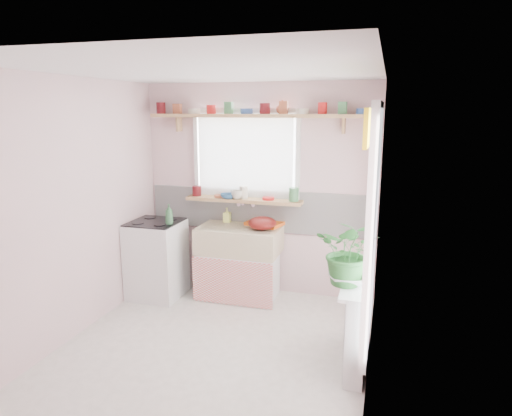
# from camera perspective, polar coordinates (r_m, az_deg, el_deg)

# --- Properties ---
(room) EXTENTS (3.20, 3.20, 3.20)m
(room) POSITION_cam_1_polar(r_m,az_deg,el_deg) (4.57, 5.77, 1.83)
(room) COLOR white
(room) RESTS_ON ground
(sink_unit) EXTENTS (0.95, 0.65, 1.11)m
(sink_unit) POSITION_cam_1_polar(r_m,az_deg,el_deg) (5.41, -2.10, -6.75)
(sink_unit) COLOR white
(sink_unit) RESTS_ON ground
(cooker) EXTENTS (0.58, 0.58, 0.93)m
(cooker) POSITION_cam_1_polar(r_m,az_deg,el_deg) (5.55, -12.31, -6.21)
(cooker) COLOR white
(cooker) RESTS_ON ground
(radiator_ledge) EXTENTS (0.22, 0.95, 0.78)m
(radiator_ledge) POSITION_cam_1_polar(r_m,az_deg,el_deg) (4.17, 12.64, -13.55)
(radiator_ledge) COLOR white
(radiator_ledge) RESTS_ON ground
(windowsill) EXTENTS (1.40, 0.22, 0.04)m
(windowsill) POSITION_cam_1_polar(r_m,az_deg,el_deg) (5.40, -1.54, 1.00)
(windowsill) COLOR tan
(windowsill) RESTS_ON room
(pine_shelf) EXTENTS (2.52, 0.24, 0.04)m
(pine_shelf) POSITION_cam_1_polar(r_m,az_deg,el_deg) (5.24, -0.04, 11.46)
(pine_shelf) COLOR tan
(pine_shelf) RESTS_ON room
(shelf_crockery) EXTENTS (2.47, 0.11, 0.12)m
(shelf_crockery) POSITION_cam_1_polar(r_m,az_deg,el_deg) (5.25, -0.50, 12.27)
(shelf_crockery) COLOR #590F14
(shelf_crockery) RESTS_ON pine_shelf
(sill_crockery) EXTENTS (1.35, 0.11, 0.12)m
(sill_crockery) POSITION_cam_1_polar(r_m,az_deg,el_deg) (5.38, -1.54, 1.80)
(sill_crockery) COLOR #590F14
(sill_crockery) RESTS_ON windowsill
(dish_tray) EXTENTS (0.47, 0.40, 0.04)m
(dish_tray) POSITION_cam_1_polar(r_m,az_deg,el_deg) (5.40, 1.15, -1.91)
(dish_tray) COLOR orange
(dish_tray) RESTS_ON sink_unit
(colander) EXTENTS (0.40, 0.40, 0.15)m
(colander) POSITION_cam_1_polar(r_m,az_deg,el_deg) (5.19, 0.79, -1.90)
(colander) COLOR #5E1210
(colander) RESTS_ON sink_unit
(jade_plant) EXTENTS (0.57, 0.52, 0.56)m
(jade_plant) POSITION_cam_1_polar(r_m,az_deg,el_deg) (3.80, 11.62, -5.37)
(jade_plant) COLOR #28652A
(jade_plant) RESTS_ON radiator_ledge
(fruit_bowl) EXTENTS (0.40, 0.40, 0.08)m
(fruit_bowl) POSITION_cam_1_polar(r_m,az_deg,el_deg) (3.90, 11.51, -8.61)
(fruit_bowl) COLOR silver
(fruit_bowl) RESTS_ON radiator_ledge
(herb_pot) EXTENTS (0.14, 0.11, 0.23)m
(herb_pot) POSITION_cam_1_polar(r_m,az_deg,el_deg) (3.93, 13.38, -7.48)
(herb_pot) COLOR #28642A
(herb_pot) RESTS_ON radiator_ledge
(soap_bottle_sink) EXTENTS (0.08, 0.08, 0.18)m
(soap_bottle_sink) POSITION_cam_1_polar(r_m,az_deg,el_deg) (5.53, -3.64, -0.89)
(soap_bottle_sink) COLOR #E2F06A
(soap_bottle_sink) RESTS_ON sink_unit
(sill_cup) EXTENTS (0.14, 0.14, 0.10)m
(sill_cup) POSITION_cam_1_polar(r_m,az_deg,el_deg) (5.35, -2.39, 1.67)
(sill_cup) COLOR beige
(sill_cup) RESTS_ON windowsill
(sill_bowl) EXTENTS (0.18, 0.18, 0.06)m
(sill_bowl) POSITION_cam_1_polar(r_m,az_deg,el_deg) (5.40, -3.50, 1.50)
(sill_bowl) COLOR #2E6195
(sill_bowl) RESTS_ON windowsill
(shelf_vase) EXTENTS (0.16, 0.16, 0.15)m
(shelf_vase) POSITION_cam_1_polar(r_m,az_deg,el_deg) (5.23, 3.31, 12.48)
(shelf_vase) COLOR #B15236
(shelf_vase) RESTS_ON pine_shelf
(cooker_bottle) EXTENTS (0.11, 0.11, 0.23)m
(cooker_bottle) POSITION_cam_1_polar(r_m,az_deg,el_deg) (5.25, -10.82, -0.76)
(cooker_bottle) COLOR #3A7447
(cooker_bottle) RESTS_ON cooker
(fruit) EXTENTS (0.20, 0.14, 0.10)m
(fruit) POSITION_cam_1_polar(r_m,az_deg,el_deg) (3.89, 11.64, -7.71)
(fruit) COLOR #FF6015
(fruit) RESTS_ON fruit_bowl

